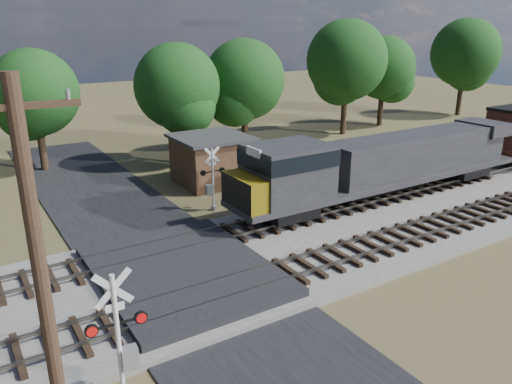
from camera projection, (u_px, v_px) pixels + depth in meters
ground at (188, 284)px, 21.60m from camera, size 160.00×160.00×0.00m
ballast_bed at (353, 229)px, 27.00m from camera, size 140.00×10.00×0.30m
road at (188, 283)px, 21.59m from camera, size 7.00×60.00×0.08m
crossing_panel at (183, 273)px, 21.90m from camera, size 7.00×9.00×0.62m
track_near at (274, 276)px, 21.44m from camera, size 140.00×2.60×0.33m
track_far at (219, 236)px, 25.45m from camera, size 140.00×2.60×0.33m
crossing_signal_near at (123, 350)px, 14.30m from camera, size 1.77×0.38×4.39m
crossing_signal_far at (212, 185)px, 29.60m from camera, size 1.58×0.34×3.93m
utility_pole at (43, 292)px, 10.70m from camera, size 2.41×0.33×9.87m
equipment_shed at (212, 159)px, 34.85m from camera, size 5.01×5.01×3.37m
treeline at (205, 76)px, 41.36m from camera, size 83.77×10.12×11.42m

